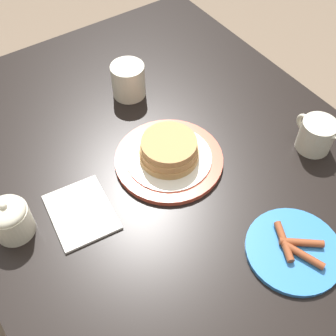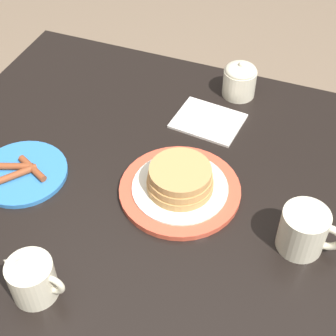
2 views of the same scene
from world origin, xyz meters
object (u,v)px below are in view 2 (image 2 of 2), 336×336
side_plate_bacon (22,173)px  sugar_bowl (240,79)px  pancake_plate (179,186)px  coffee_mug (305,230)px  creamer_pitcher (32,279)px  napkin (208,121)px

side_plate_bacon → sugar_bowl: sugar_bowl is taller
pancake_plate → coffee_mug: bearing=-9.0°
pancake_plate → coffee_mug: (0.24, -0.04, 0.02)m
creamer_pitcher → side_plate_bacon: bearing=126.7°
creamer_pitcher → napkin: 0.53m
side_plate_bacon → creamer_pitcher: bearing=-53.3°
side_plate_bacon → napkin: bearing=44.1°
pancake_plate → coffee_mug: size_ratio=2.10×
side_plate_bacon → creamer_pitcher: creamer_pitcher is taller
side_plate_bacon → pancake_plate: bearing=11.8°
pancake_plate → creamer_pitcher: 0.32m
creamer_pitcher → sugar_bowl: (0.17, 0.63, 0.00)m
creamer_pitcher → sugar_bowl: 0.66m
coffee_mug → creamer_pitcher: 0.46m
creamer_pitcher → napkin: (0.13, 0.51, -0.04)m
side_plate_bacon → coffee_mug: bearing=2.8°
coffee_mug → creamer_pitcher: size_ratio=1.01×
coffee_mug → sugar_bowl: size_ratio=1.25×
side_plate_bacon → sugar_bowl: size_ratio=2.00×
pancake_plate → side_plate_bacon: (-0.31, -0.07, -0.02)m
pancake_plate → side_plate_bacon: size_ratio=1.31×
coffee_mug → sugar_bowl: sugar_bowl is taller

